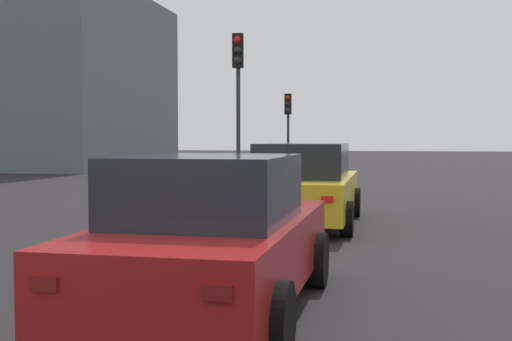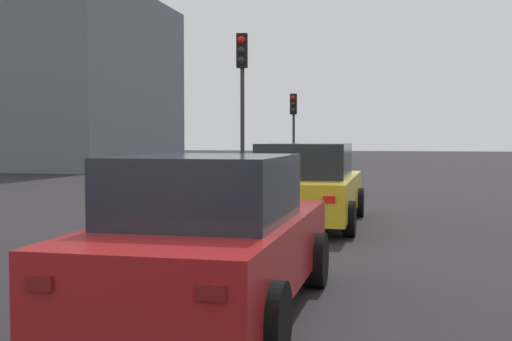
{
  "view_description": "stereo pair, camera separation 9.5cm",
  "coord_description": "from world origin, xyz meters",
  "views": [
    {
      "loc": [
        -4.78,
        -1.59,
        1.75
      ],
      "look_at": [
        3.19,
        0.03,
        1.34
      ],
      "focal_mm": 45.82,
      "sensor_mm": 36.0,
      "label": 1
    },
    {
      "loc": [
        -4.76,
        -1.68,
        1.75
      ],
      "look_at": [
        3.19,
        0.03,
        1.34
      ],
      "focal_mm": 45.82,
      "sensor_mm": 36.0,
      "label": 2
    }
  ],
  "objects": [
    {
      "name": "traffic_light_near_right",
      "position": [
        23.48,
        2.73,
        2.63
      ],
      "size": [
        0.32,
        0.29,
        3.65
      ],
      "rotation": [
        0.0,
        0.0,
        3.1
      ],
      "color": "#2D2D30",
      "rests_on": "ground_plane"
    },
    {
      "name": "car_red_second",
      "position": [
        1.42,
        0.12,
        0.75
      ],
      "size": [
        4.26,
        2.02,
        1.57
      ],
      "rotation": [
        0.0,
        0.0,
        -0.01
      ],
      "color": "maroon",
      "rests_on": "ground_plane"
    },
    {
      "name": "car_yellow_lead",
      "position": [
        8.15,
        0.07,
        0.78
      ],
      "size": [
        4.83,
        2.11,
        1.63
      ],
      "rotation": [
        0.0,
        0.0,
        0.0
      ],
      "color": "gold",
      "rests_on": "ground_plane"
    },
    {
      "name": "building_facade_left",
      "position": [
        30.76,
        16.0,
        5.02
      ],
      "size": [
        14.2,
        6.98,
        10.03
      ],
      "primitive_type": "cube",
      "color": "slate",
      "rests_on": "ground_plane"
    },
    {
      "name": "traffic_light_near_left",
      "position": [
        12.18,
        2.35,
        3.21
      ],
      "size": [
        0.32,
        0.29,
        4.49
      ],
      "rotation": [
        0.0,
        0.0,
        3.22
      ],
      "color": "#2D2D30",
      "rests_on": "ground_plane"
    }
  ]
}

